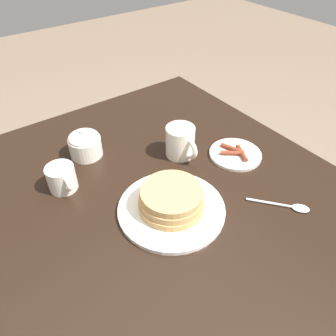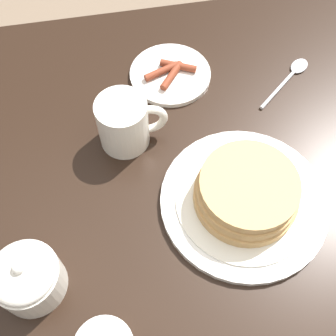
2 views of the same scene
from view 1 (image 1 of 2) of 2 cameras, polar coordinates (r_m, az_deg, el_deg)
ground_plane at (r=1.47m, az=2.09°, el=-26.95°), size 8.00×8.00×0.00m
dining_table at (r=0.93m, az=3.00°, el=-12.38°), size 1.30×0.96×0.72m
pancake_plate at (r=0.83m, az=0.61°, el=-6.12°), size 0.28×0.28×0.07m
side_plate_bacon at (r=1.04m, az=11.64°, el=2.43°), size 0.16×0.16×0.02m
coffee_mug at (r=1.00m, az=2.25°, el=4.62°), size 0.12×0.09×0.10m
creamer_pitcher at (r=0.93m, az=-18.07°, el=-1.55°), size 0.11×0.08×0.08m
sugar_bowl at (r=1.03m, az=-14.28°, el=4.14°), size 0.10×0.10×0.09m
spoon at (r=0.91m, az=20.41°, el=-6.28°), size 0.14×0.12×0.01m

